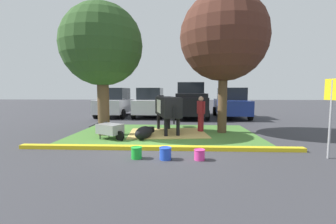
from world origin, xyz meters
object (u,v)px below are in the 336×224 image
(shade_tree_left, at_px, (102,46))
(cow_holstein, at_px, (167,107))
(person_handler, at_px, (201,113))
(parking_sign, at_px, (332,103))
(shade_tree_right, at_px, (224,37))
(bucket_green, at_px, (137,152))
(bucket_pink, at_px, (200,154))
(sedan_silver, at_px, (116,103))
(pickup_truck_black, at_px, (191,101))
(sedan_blue, at_px, (231,103))
(calf_lying, at_px, (144,133))
(hatchback_white, at_px, (151,103))
(wheelbarrow, at_px, (110,129))
(bucket_blue, at_px, (165,153))

(shade_tree_left, relative_size, cow_holstein, 1.72)
(person_handler, distance_m, parking_sign, 4.93)
(parking_sign, bearing_deg, shade_tree_left, 157.28)
(shade_tree_right, height_order, bucket_green, shade_tree_right)
(bucket_pink, xyz_separation_m, sedan_silver, (-5.03, 10.11, 0.84))
(shade_tree_left, xyz_separation_m, sedan_silver, (-1.40, 6.85, -2.63))
(pickup_truck_black, bearing_deg, person_handler, -88.71)
(shade_tree_left, bearing_deg, sedan_blue, 43.99)
(parking_sign, relative_size, bucket_pink, 7.07)
(calf_lying, distance_m, pickup_truck_black, 7.83)
(cow_holstein, xyz_separation_m, bucket_pink, (1.06, -3.94, -0.99))
(bucket_pink, relative_size, hatchback_white, 0.07)
(calf_lying, distance_m, sedan_blue, 8.62)
(sedan_silver, xyz_separation_m, hatchback_white, (2.49, 0.02, 0.00))
(shade_tree_left, distance_m, person_handler, 4.98)
(pickup_truck_black, height_order, sedan_blue, pickup_truck_black)
(wheelbarrow, bearing_deg, sedan_blue, 50.02)
(parking_sign, height_order, hatchback_white, parking_sign)
(shade_tree_left, relative_size, person_handler, 3.35)
(bucket_blue, xyz_separation_m, sedan_silver, (-4.13, 10.11, 0.82))
(shade_tree_right, distance_m, bucket_pink, 5.72)
(shade_tree_left, distance_m, pickup_truck_black, 8.22)
(pickup_truck_black, bearing_deg, hatchback_white, 178.40)
(cow_holstein, bearing_deg, sedan_blue, 54.65)
(wheelbarrow, height_order, hatchback_white, hatchback_white)
(calf_lying, xyz_separation_m, bucket_green, (0.17, -2.52, -0.07))
(pickup_truck_black, bearing_deg, bucket_pink, -91.67)
(wheelbarrow, xyz_separation_m, pickup_truck_black, (3.38, 7.65, 0.73))
(shade_tree_right, xyz_separation_m, hatchback_white, (-3.86, 6.15, -3.06))
(sedan_silver, bearing_deg, bucket_pink, -63.57)
(cow_holstein, distance_m, bucket_green, 4.06)
(bucket_pink, relative_size, sedan_blue, 0.07)
(bucket_pink, height_order, sedan_blue, sedan_blue)
(parking_sign, distance_m, bucket_pink, 3.73)
(bucket_blue, bearing_deg, wheelbarrow, 132.47)
(shade_tree_right, distance_m, sedan_silver, 9.34)
(cow_holstein, relative_size, parking_sign, 1.44)
(parking_sign, height_order, bucket_blue, parking_sign)
(bucket_green, bearing_deg, parking_sign, 2.76)
(calf_lying, distance_m, person_handler, 2.81)
(shade_tree_right, bearing_deg, calf_lying, -156.09)
(wheelbarrow, relative_size, parking_sign, 0.72)
(calf_lying, height_order, bucket_pink, calf_lying)
(shade_tree_left, height_order, bucket_blue, shade_tree_left)
(shade_tree_right, xyz_separation_m, cow_holstein, (-2.39, -0.04, -2.90))
(person_handler, relative_size, sedan_silver, 0.35)
(shade_tree_left, bearing_deg, person_handler, 11.85)
(hatchback_white, relative_size, pickup_truck_black, 0.82)
(wheelbarrow, distance_m, bucket_green, 2.75)
(parking_sign, distance_m, sedan_blue, 9.39)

